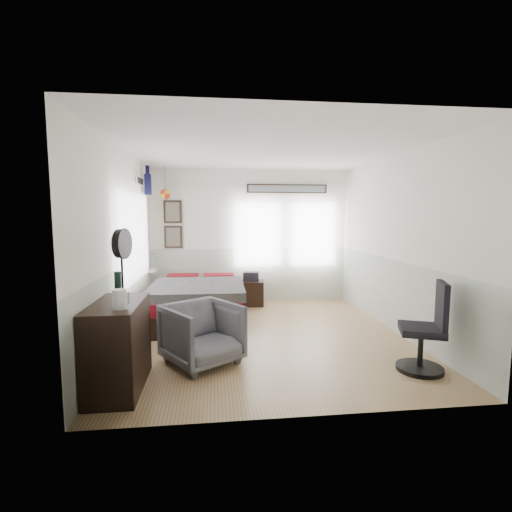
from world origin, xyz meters
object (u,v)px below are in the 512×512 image
Objects in this scene: bed at (199,302)px; armchair at (202,334)px; dresser at (119,346)px; nightstand at (251,293)px; task_chair at (427,335)px.

bed is 1.88m from armchair.
nightstand is at bearing 63.07° from dresser.
armchair is 1.66× the size of nightstand.
bed is at bearing -131.08° from nightstand.
dresser is at bearing -158.48° from task_chair.
dresser is 1.00m from armchair.
armchair is at bearing -170.43° from task_chair.
task_chair reaches higher than nightstand.
armchair is at bearing -102.09° from nightstand.
armchair reaches higher than bed.
armchair is at bearing -85.00° from bed.
dresser is at bearing 178.92° from armchair.
task_chair reaches higher than bed.
bed is 2.01× the size of task_chair.
bed is 2.53m from dresser.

